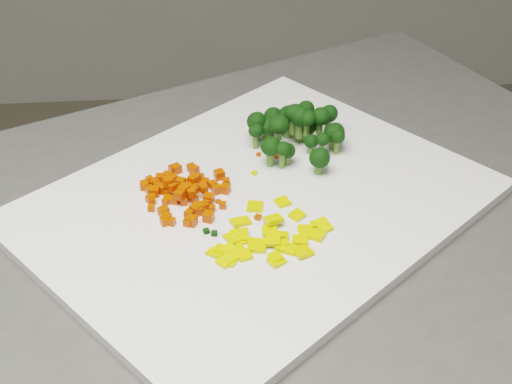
{
  "coord_description": "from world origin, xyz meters",
  "views": [
    {
      "loc": [
        0.24,
        -0.63,
        1.4
      ],
      "look_at": [
        0.3,
        0.03,
        0.92
      ],
      "focal_mm": 50.0,
      "sensor_mm": 36.0,
      "label": 1
    }
  ],
  "objects": [
    {
      "name": "carrot_cube_2",
      "position": [
        0.24,
        0.03,
        0.92
      ],
      "size": [
        0.01,
        0.01,
        0.01
      ],
      "primitive_type": "cube",
      "rotation": [
        0.0,
        0.0,
        1.96
      ],
      "color": "#C83102",
      "rests_on": "carrot_pile"
    },
    {
      "name": "stray_bit_4",
      "position": [
        0.31,
        -0.03,
        0.92
      ],
      "size": [
        0.01,
        0.01,
        0.0
      ],
      "primitive_type": "cube",
      "rotation": [
        0.0,
        0.0,
        0.8
      ],
      "color": "yellow",
      "rests_on": "cutting_board"
    },
    {
      "name": "pepper_chunk_18",
      "position": [
        0.28,
        -0.07,
        0.92
      ],
      "size": [
        0.02,
        0.02,
        0.01
      ],
      "primitive_type": "cube",
      "rotation": [
        0.06,
        -0.09,
        0.31
      ],
      "color": "yellow",
      "rests_on": "pepper_pile"
    },
    {
      "name": "stray_bit_1",
      "position": [
        0.3,
        0.08,
        0.92
      ],
      "size": [
        0.01,
        0.01,
        0.0
      ],
      "primitive_type": "cube",
      "rotation": [
        0.0,
        0.0,
        2.62
      ],
      "color": "yellow",
      "rests_on": "cutting_board"
    },
    {
      "name": "carrot_cube_1",
      "position": [
        0.2,
        0.03,
        0.92
      ],
      "size": [
        0.01,
        0.01,
        0.01
      ],
      "primitive_type": "cube",
      "rotation": [
        0.0,
        0.0,
        1.72
      ],
      "color": "#C83102",
      "rests_on": "carrot_pile"
    },
    {
      "name": "broccoli_floret_22",
      "position": [
        0.41,
        0.17,
        0.93
      ],
      "size": [
        0.03,
        0.03,
        0.04
      ],
      "primitive_type": null,
      "color": "black",
      "rests_on": "broccoli_pile"
    },
    {
      "name": "broccoli_floret_11",
      "position": [
        0.32,
        0.1,
        0.93
      ],
      "size": [
        0.04,
        0.04,
        0.04
      ],
      "primitive_type": null,
      "color": "black",
      "rests_on": "broccoli_pile"
    },
    {
      "name": "carrot_cube_9",
      "position": [
        0.25,
        0.06,
        0.92
      ],
      "size": [
        0.01,
        0.01,
        0.01
      ],
      "primitive_type": "cube",
      "rotation": [
        0.0,
        0.0,
        0.44
      ],
      "color": "#C83102",
      "rests_on": "carrot_pile"
    },
    {
      "name": "pepper_chunk_10",
      "position": [
        0.26,
        -0.07,
        0.92
      ],
      "size": [
        0.02,
        0.02,
        0.0
      ],
      "primitive_type": "cube",
      "rotation": [
        -0.02,
        -0.05,
        1.08
      ],
      "color": "yellow",
      "rests_on": "pepper_pile"
    },
    {
      "name": "pepper_chunk_22",
      "position": [
        0.34,
        -0.05,
        0.92
      ],
      "size": [
        0.02,
        0.02,
        0.0
      ],
      "primitive_type": "cube",
      "rotation": [
        0.01,
        -0.02,
        2.95
      ],
      "color": "yellow",
      "rests_on": "pepper_pile"
    },
    {
      "name": "pepper_chunk_3",
      "position": [
        0.36,
        -0.02,
        0.92
      ],
      "size": [
        0.02,
        0.01,
        0.01
      ],
      "primitive_type": "cube",
      "rotation": [
        -0.06,
        -0.09,
        0.06
      ],
      "color": "yellow",
      "rests_on": "pepper_pile"
    },
    {
      "name": "carrot_cube_73",
      "position": [
        0.2,
        0.05,
        0.93
      ],
      "size": [
        0.01,
        0.01,
        0.01
      ],
      "primitive_type": "cube",
      "rotation": [
        0.0,
        0.0,
        0.33
      ],
      "color": "#C83102",
      "rests_on": "carrot_pile"
    },
    {
      "name": "carrot_cube_19",
      "position": [
        0.18,
        0.07,
        0.92
      ],
      "size": [
        0.01,
        0.01,
        0.01
      ],
      "primitive_type": "cube",
      "rotation": [
        0.0,
        0.0,
        1.35
      ],
      "color": "#C83102",
      "rests_on": "carrot_pile"
    },
    {
      "name": "broccoli_floret_5",
      "position": [
        0.34,
        0.1,
        0.93
      ],
      "size": [
        0.03,
        0.03,
        0.04
      ],
      "primitive_type": null,
      "color": "black",
      "rests_on": "broccoli_pile"
    },
    {
      "name": "broccoli_floret_4",
      "position": [
        0.33,
        0.13,
        0.95
      ],
      "size": [
        0.04,
        0.04,
        0.03
      ],
      "primitive_type": null,
      "color": "black",
      "rests_on": "broccoli_pile"
    },
    {
      "name": "carrot_cube_45",
      "position": [
        0.2,
        0.09,
        0.92
      ],
      "size": [
        0.01,
        0.01,
        0.01
      ],
      "primitive_type": "cube",
      "rotation": [
        0.0,
        0.0,
        0.44
      ],
      "color": "#C83102",
      "rests_on": "carrot_pile"
    },
    {
      "name": "carrot_cube_14",
      "position": [
        0.21,
        0.09,
        0.92
      ],
      "size": [
        0.01,
        0.01,
        0.01
      ],
      "primitive_type": "cube",
      "rotation": [
        0.0,
        0.0,
        0.56
      ],
      "color": "#C83102",
      "rests_on": "carrot_pile"
    },
    {
      "name": "carrot_cube_52",
      "position": [
        0.18,
        0.05,
        0.92
      ],
      "size": [
        0.01,
        0.01,
        0.01
      ],
      "primitive_type": "cube",
      "rotation": [
        0.0,
        0.0,
        0.55
      ],
      "color": "#C83102",
      "rests_on": "carrot_pile"
    },
    {
      "name": "carrot_cube_32",
      "position": [
        0.24,
        0.02,
        0.92
      ],
      "size": [
        0.01,
        0.01,
        0.01
      ],
      "primitive_type": "cube",
      "rotation": [
        0.0,
        0.0,
        2.04
      ],
      "color": "#C83102",
      "rests_on": "carrot_pile"
    },
    {
      "name": "broccoli_floret_0",
      "position": [
        0.33,
        0.17,
        0.93
      ],
      "size": [
        0.03,
        0.03,
        0.03
      ],
      "primitive_type": null,
      "color": "black",
      "rests_on": "broccoli_pile"
    },
    {
      "name": "carrot_cube_70",
      "position": [
        0.23,
        0.04,
        0.92
      ],
      "size": [
        0.01,
        0.01,
        0.01
      ],
      "primitive_type": "cube",
      "rotation": [
        0.0,
        0.0,
        0.46
      ],
      "color": "#C83102",
      "rests_on": "carrot_pile"
    },
    {
      "name": "broccoli_floret_7",
      "position": [
        0.37,
        0.14,
        0.95
      ],
      "size": [
        0.03,
        0.03,
        0.03
      ],
      "primitive_type": null,
      "color": "black",
      "rests_on": "broccoli_pile"
    },
    {
      "name": "pepper_chunk_12",
      "position": [
        0.31,
        -0.02,
        0.92
      ],
      "size": [
        0.02,
        0.02,
        0.01
      ],
      "primitive_type": "cube",
      "rotation": [
        0.04,
        0.12,
        1.96
      ],
      "color": "yellow",
      "rests_on": "pepper_pile"
    },
    {
      "name": "carrot_cube_38",
      "position": [
        0.22,
        0.05,
        0.92
      ],
      "size": [
        0.01,
        0.01,
        0.01
      ],
      "primitive_type": "cube",
      "rotation": [
        0.0,
        0.0,
        0.39
      ],
      "color": "#C83102",
      "rests_on": "carrot_pile"
    },
    {
      "name": "carrot_cube_6",
      "position": [
        0.19,
        0.0,
        0.92
      ],
      "size": [
        0.01,
        0.01,
        0.01
      ],
      "primitive_type": "cube",
      "rotation": [
        0.0,
        0.0,
        2.15
      ],
      "color": "#C83102",
      "rests_on": "carrot_pile"
    },
    {
      "name": "broccoli_floret_15",
      "position": [
        0.33,
        0.18,
        0.93
      ],
      "size": [
        0.03,
        0.03,
        0.03
      ],
      "primitive_type": null,
      "color": "black",
      "rests_on": "broccoli_pile"
    },
    {
      "name": "broccoli_floret_16",
      "position": [
        0.35,
        0.17,
        0.93
      ],
      "size": [
        0.03,
        0.03,
        0.03
      ],
      "primitive_type": null,
      "color": "black",
      "rests_on": "broccoli_pile"
    },
    {
      "name": "carrot_cube_56",
      "position": [
        0.26,
        0.08,
        0.92
      ],
      "size": [
        0.01,
        0.01,
        0.01
      ],
      "primitive_type": "cube",
      "rotation": [
        0.0,
        0.0,
        1.74
      ],
      "color": "#C83102",
      "rests_on": "carrot_pile"
    },
    {
      "name": "pepper_chunk_23",
      "position": [
        0.32,
        -0.04,
        0.92
      ],
      "size": [
        0.02,
        0.01,
        0.01
      ],
      "primitive_type": "cube",
      "rotation": [
        0.1,
        -0.1,
        3.07
      ],
      "color": "yellow",
      "rests_on": "pepper_pile"
    },
    {
      "name": "stray_bit_8",
      "position": [
        0.25,
        0.03,
        0.92
      ],
      "size": [
        0.01,
        0.01,
        0.0
      ],
      "primitive_type": "cube",
      "rotation": [
        0.0,
        0.0,
        2.5
      ],
      "color": "#C83102",
      "rests_on": "cutting_board"
    },
    {
      "name": "carrot_cube_18",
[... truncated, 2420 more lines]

